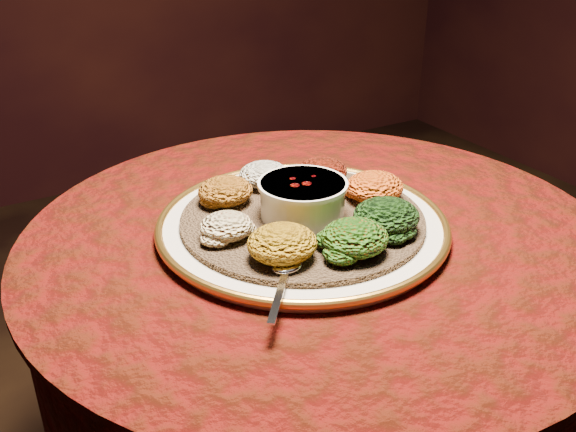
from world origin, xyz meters
TOP-DOWN VIEW (x-y plane):
  - table at (0.00, 0.00)m, footprint 0.96×0.96m
  - platter at (-0.02, 0.01)m, footprint 0.48×0.48m
  - injera at (-0.02, 0.01)m, footprint 0.47×0.47m
  - stew_bowl at (-0.02, 0.01)m, footprint 0.14×0.14m
  - spoon at (-0.14, -0.13)m, footprint 0.11×0.12m
  - portion_ayib at (-0.02, 0.14)m, footprint 0.09×0.08m
  - portion_kitfo at (0.07, 0.10)m, footprint 0.09×0.09m
  - portion_tikil at (0.11, 0.00)m, footprint 0.10×0.09m
  - portion_gomen at (0.06, -0.10)m, footprint 0.10×0.10m
  - portion_mixveg at (-0.02, -0.12)m, footprint 0.10×0.09m
  - portion_kik at (-0.12, -0.09)m, footprint 0.10×0.10m
  - portion_timatim at (-0.16, 0.01)m, footprint 0.08×0.08m
  - portion_shiro at (-0.11, 0.11)m, footprint 0.09×0.09m

SIDE VIEW (x-z plane):
  - table at x=0.00m, z-range 0.19..0.92m
  - platter at x=-0.02m, z-range 0.73..0.76m
  - injera at x=-0.02m, z-range 0.75..0.76m
  - spoon at x=-0.14m, z-range 0.76..0.77m
  - portion_timatim at x=-0.16m, z-range 0.76..0.80m
  - portion_ayib at x=-0.02m, z-range 0.76..0.80m
  - portion_kitfo at x=0.07m, z-range 0.76..0.81m
  - portion_shiro at x=-0.11m, z-range 0.76..0.81m
  - portion_tikil at x=0.11m, z-range 0.76..0.81m
  - portion_mixveg at x=-0.02m, z-range 0.76..0.81m
  - portion_kik at x=-0.12m, z-range 0.76..0.81m
  - portion_gomen at x=0.06m, z-range 0.76..0.81m
  - stew_bowl at x=-0.02m, z-range 0.77..0.83m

